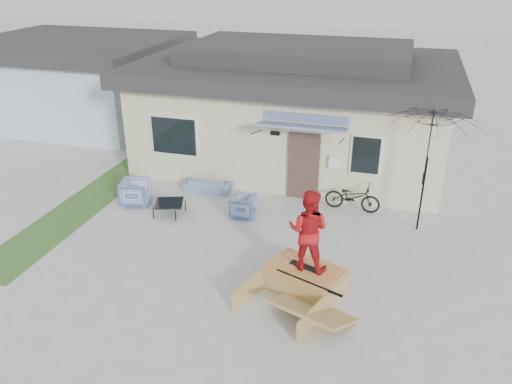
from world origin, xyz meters
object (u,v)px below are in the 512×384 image
(armchair_left, at_px, (136,191))
(skate_ramp, at_px, (305,279))
(loveseat, at_px, (208,183))
(skateboard, at_px, (306,267))
(coffee_table, at_px, (170,208))
(patio_umbrella, at_px, (426,170))
(skater, at_px, (308,229))
(armchair_right, at_px, (243,205))
(bicycle, at_px, (353,194))

(armchair_left, bearing_deg, skate_ramp, -131.41)
(loveseat, xyz_separation_m, skateboard, (3.99, -4.21, 0.27))
(coffee_table, height_order, skate_ramp, skate_ramp)
(coffee_table, bearing_deg, loveseat, 75.12)
(loveseat, xyz_separation_m, skate_ramp, (3.98, -4.26, -0.02))
(patio_umbrella, bearing_deg, skater, -124.02)
(coffee_table, distance_m, skate_ramp, 5.09)
(coffee_table, relative_size, skater, 0.41)
(armchair_right, xyz_separation_m, skate_ramp, (2.40, -2.95, -0.08))
(patio_umbrella, bearing_deg, loveseat, 173.97)
(armchair_right, bearing_deg, bicycle, 110.36)
(skateboard, bearing_deg, patio_umbrella, 75.72)
(skate_ramp, bearing_deg, armchair_right, 148.92)
(loveseat, relative_size, armchair_left, 1.78)
(loveseat, bearing_deg, armchair_right, 136.58)
(loveseat, height_order, patio_umbrella, patio_umbrella)
(armchair_left, bearing_deg, skater, -130.93)
(armchair_right, bearing_deg, armchair_left, -90.27)
(patio_umbrella, bearing_deg, armchair_left, -174.46)
(armchair_left, distance_m, skate_ramp, 6.37)
(loveseat, height_order, skate_ramp, loveseat)
(bicycle, relative_size, skater, 0.87)
(bicycle, bearing_deg, patio_umbrella, -106.04)
(loveseat, xyz_separation_m, patio_umbrella, (6.38, -0.67, 1.46))
(loveseat, xyz_separation_m, coffee_table, (-0.48, -1.82, -0.10))
(bicycle, relative_size, patio_umbrella, 0.61)
(bicycle, xyz_separation_m, skateboard, (-0.53, -4.17, 0.04))
(patio_umbrella, height_order, skate_ramp, patio_umbrella)
(skater, bearing_deg, skateboard, -86.02)
(armchair_left, bearing_deg, armchair_right, -102.68)
(skateboard, bearing_deg, coffee_table, 171.59)
(bicycle, height_order, skateboard, bicycle)
(armchair_left, height_order, bicycle, bicycle)
(bicycle, height_order, skate_ramp, bicycle)
(skate_ramp, bearing_deg, skater, 90.00)
(skate_ramp, distance_m, skater, 1.25)
(loveseat, relative_size, armchair_right, 2.14)
(skateboard, relative_size, skater, 0.43)
(bicycle, distance_m, skate_ramp, 4.27)
(loveseat, height_order, skateboard, skateboard)
(armchair_left, distance_m, bicycle, 6.43)
(armchair_right, height_order, coffee_table, armchair_right)
(bicycle, distance_m, skateboard, 4.21)
(skateboard, bearing_deg, bicycle, 102.51)
(skater, bearing_deg, skate_ramp, 74.16)
(loveseat, bearing_deg, skateboard, 129.78)
(armchair_right, height_order, skate_ramp, armchair_right)
(skate_ramp, bearing_deg, bicycle, 102.44)
(skateboard, bearing_deg, armchair_left, 174.14)
(skateboard, bearing_deg, armchair_right, 149.53)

